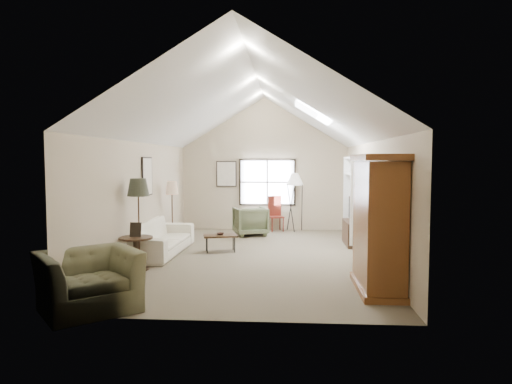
# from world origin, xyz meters

# --- Properties ---
(room_shell) EXTENTS (5.01, 8.01, 4.00)m
(room_shell) POSITION_xyz_m (0.00, 0.00, 3.21)
(room_shell) COLOR brown
(room_shell) RESTS_ON ground
(window) EXTENTS (1.72, 0.08, 1.42)m
(window) POSITION_xyz_m (0.10, 3.96, 1.45)
(window) COLOR black
(window) RESTS_ON room_shell
(skylight) EXTENTS (0.80, 1.20, 0.52)m
(skylight) POSITION_xyz_m (1.30, 0.90, 3.22)
(skylight) COLOR white
(skylight) RESTS_ON room_shell
(wall_art) EXTENTS (1.97, 3.71, 0.88)m
(wall_art) POSITION_xyz_m (-1.88, 1.94, 1.73)
(wall_art) COLOR black
(wall_art) RESTS_ON room_shell
(armoire) EXTENTS (0.60, 1.50, 2.20)m
(armoire) POSITION_xyz_m (2.18, -2.40, 1.10)
(armoire) COLOR brown
(armoire) RESTS_ON ground
(tv_alcove) EXTENTS (0.32, 1.30, 2.10)m
(tv_alcove) POSITION_xyz_m (2.34, 1.60, 1.15)
(tv_alcove) COLOR white
(tv_alcove) RESTS_ON ground
(media_console) EXTENTS (0.34, 1.18, 0.60)m
(media_console) POSITION_xyz_m (2.32, 1.60, 0.30)
(media_console) COLOR #382316
(media_console) RESTS_ON ground
(tv_panel) EXTENTS (0.05, 0.90, 0.55)m
(tv_panel) POSITION_xyz_m (2.32, 1.60, 0.92)
(tv_panel) COLOR black
(tv_panel) RESTS_ON media_console
(sofa) EXTENTS (1.09, 2.61, 0.75)m
(sofa) POSITION_xyz_m (-2.20, 0.26, 0.38)
(sofa) COLOR white
(sofa) RESTS_ON ground
(armchair_near) EXTENTS (1.72, 1.70, 0.84)m
(armchair_near) POSITION_xyz_m (-2.09, -3.70, 0.42)
(armchair_near) COLOR #595B40
(armchair_near) RESTS_ON ground
(armchair_far) EXTENTS (1.10, 1.12, 0.80)m
(armchair_far) POSITION_xyz_m (-0.33, 2.87, 0.40)
(armchair_far) COLOR #596244
(armchair_far) RESTS_ON ground
(coffee_table) EXTENTS (0.85, 0.60, 0.39)m
(coffee_table) POSITION_xyz_m (-0.83, 0.52, 0.20)
(coffee_table) COLOR #3B2A18
(coffee_table) RESTS_ON ground
(bowl) EXTENTS (0.22, 0.22, 0.05)m
(bowl) POSITION_xyz_m (-0.83, 0.52, 0.42)
(bowl) COLOR #351D15
(bowl) RESTS_ON coffee_table
(side_table) EXTENTS (0.67, 0.67, 0.65)m
(side_table) POSITION_xyz_m (-2.20, -1.34, 0.32)
(side_table) COLOR #311E14
(side_table) RESTS_ON ground
(side_chair) EXTENTS (0.51, 0.51, 1.04)m
(side_chair) POSITION_xyz_m (0.38, 3.70, 0.52)
(side_chair) COLOR maroon
(side_chair) RESTS_ON ground
(tripod_lamp) EXTENTS (0.60, 0.60, 1.77)m
(tripod_lamp) POSITION_xyz_m (0.92, 3.70, 0.88)
(tripod_lamp) COLOR silver
(tripod_lamp) RESTS_ON ground
(dark_lamp) EXTENTS (0.44, 0.44, 1.80)m
(dark_lamp) POSITION_xyz_m (-2.20, -1.14, 0.90)
(dark_lamp) COLOR #25281C
(dark_lamp) RESTS_ON ground
(tan_lamp) EXTENTS (0.33, 0.33, 1.61)m
(tan_lamp) POSITION_xyz_m (-2.20, 1.46, 0.81)
(tan_lamp) COLOR tan
(tan_lamp) RESTS_ON ground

